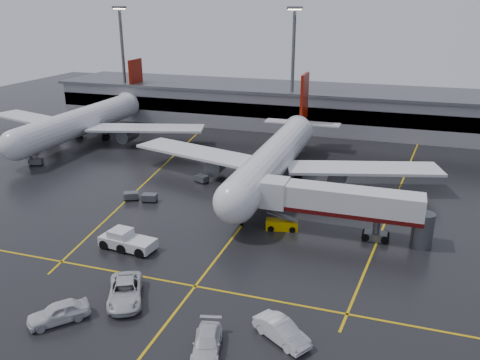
% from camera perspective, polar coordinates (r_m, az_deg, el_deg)
% --- Properties ---
extents(ground, '(220.00, 220.00, 0.00)m').
position_cam_1_polar(ground, '(67.94, 2.13, -2.81)').
color(ground, black).
rests_on(ground, ground).
extents(apron_line_centre, '(0.25, 90.00, 0.02)m').
position_cam_1_polar(apron_line_centre, '(67.94, 2.13, -2.81)').
color(apron_line_centre, gold).
rests_on(apron_line_centre, ground).
extents(apron_line_stop, '(60.00, 0.25, 0.02)m').
position_cam_1_polar(apron_line_stop, '(49.45, -5.19, -12.11)').
color(apron_line_stop, gold).
rests_on(apron_line_stop, ground).
extents(apron_line_left, '(9.99, 69.35, 0.02)m').
position_cam_1_polar(apron_line_left, '(83.75, -9.16, 1.36)').
color(apron_line_left, gold).
rests_on(apron_line_left, ground).
extents(apron_line_right, '(7.57, 69.64, 0.02)m').
position_cam_1_polar(apron_line_right, '(75.00, 17.67, -1.55)').
color(apron_line_right, gold).
rests_on(apron_line_right, ground).
extents(terminal, '(122.00, 19.00, 8.60)m').
position_cam_1_polar(terminal, '(111.77, 9.14, 8.28)').
color(terminal, gray).
rests_on(terminal, ground).
extents(light_mast_left, '(3.00, 1.20, 25.45)m').
position_cam_1_polar(light_mast_left, '(120.35, -13.36, 13.70)').
color(light_mast_left, '#595B60').
rests_on(light_mast_left, ground).
extents(light_mast_mid, '(3.00, 1.20, 25.45)m').
position_cam_1_polar(light_mast_mid, '(105.37, 6.14, 13.32)').
color(light_mast_mid, '#595B60').
rests_on(light_mast_mid, ground).
extents(main_airliner, '(48.80, 45.60, 14.10)m').
position_cam_1_polar(main_airliner, '(75.36, 4.24, 2.84)').
color(main_airliner, silver).
rests_on(main_airliner, ground).
extents(second_airliner, '(48.80, 45.60, 14.10)m').
position_cam_1_polar(second_airliner, '(103.54, -17.28, 6.67)').
color(second_airliner, silver).
rests_on(second_airliner, ground).
extents(jet_bridge, '(19.90, 3.40, 6.05)m').
position_cam_1_polar(jet_bridge, '(58.91, 11.68, -2.74)').
color(jet_bridge, silver).
rests_on(jet_bridge, ground).
extents(pushback_tractor, '(6.63, 3.34, 2.28)m').
position_cam_1_polar(pushback_tractor, '(57.16, -12.97, -6.89)').
color(pushback_tractor, silver).
rests_on(pushback_tractor, ground).
extents(belt_loader, '(4.12, 2.45, 2.45)m').
position_cam_1_polar(belt_loader, '(60.63, 4.86, -5.14)').
color(belt_loader, '#CF9E01').
rests_on(belt_loader, ground).
extents(service_van_a, '(5.65, 7.16, 1.81)m').
position_cam_1_polar(service_van_a, '(47.97, -13.11, -12.43)').
color(service_van_a, silver).
rests_on(service_van_a, ground).
extents(service_van_b, '(3.43, 5.68, 1.54)m').
position_cam_1_polar(service_van_b, '(41.13, -3.81, -18.21)').
color(service_van_b, silver).
rests_on(service_van_b, ground).
extents(service_van_c, '(5.42, 4.37, 1.73)m').
position_cam_1_polar(service_van_c, '(42.20, 4.81, -16.96)').
color(service_van_c, silver).
rests_on(service_van_c, ground).
extents(service_van_d, '(5.03, 5.30, 1.78)m').
position_cam_1_polar(service_van_d, '(46.81, -20.22, -14.14)').
color(service_van_d, silver).
rests_on(service_van_d, ground).
extents(baggage_cart_a, '(2.22, 1.68, 1.12)m').
position_cam_1_polar(baggage_cart_a, '(69.74, -10.40, -1.98)').
color(baggage_cart_a, '#595B60').
rests_on(baggage_cart_a, ground).
extents(baggage_cart_b, '(2.38, 2.11, 1.12)m').
position_cam_1_polar(baggage_cart_b, '(70.88, -12.45, -1.77)').
color(baggage_cart_b, '#595B60').
rests_on(baggage_cart_b, ground).
extents(baggage_cart_c, '(2.35, 1.98, 1.12)m').
position_cam_1_polar(baggage_cart_c, '(76.18, -4.44, 0.18)').
color(baggage_cart_c, '#595B60').
rests_on(baggage_cart_c, ground).
extents(baggage_cart_d, '(2.26, 1.75, 1.12)m').
position_cam_1_polar(baggage_cart_d, '(98.40, -22.98, 3.17)').
color(baggage_cart_d, '#595B60').
rests_on(baggage_cart_d, ground).
extents(baggage_cart_e, '(2.32, 1.89, 1.12)m').
position_cam_1_polar(baggage_cart_e, '(91.00, -22.43, 1.98)').
color(baggage_cart_e, '#595B60').
rests_on(baggage_cart_e, ground).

